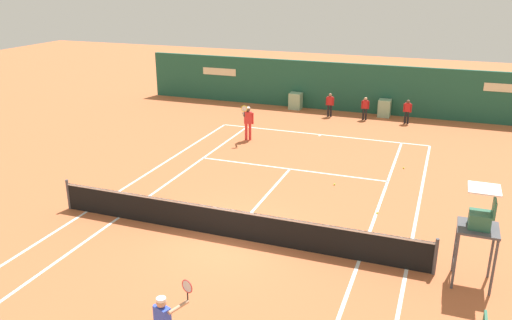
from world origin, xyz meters
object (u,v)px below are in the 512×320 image
at_px(ball_kid_right_post, 330,103).
at_px(player_on_baseline, 248,120).
at_px(umpire_chair, 480,223).
at_px(tennis_ball_mid_court, 404,168).
at_px(ball_kid_centre_post, 365,107).
at_px(tennis_ball_near_service_line, 334,184).
at_px(ball_kid_left_post, 407,110).
at_px(tennis_ball_by_sideline, 377,213).

bearing_deg(ball_kid_right_post, player_on_baseline, 53.84).
bearing_deg(umpire_chair, tennis_ball_mid_court, 16.93).
xyz_separation_m(ball_kid_centre_post, tennis_ball_near_service_line, (0.52, -10.05, -0.71)).
bearing_deg(tennis_ball_near_service_line, ball_kid_centre_post, 92.93).
bearing_deg(ball_kid_left_post, player_on_baseline, 38.97).
bearing_deg(ball_kid_left_post, ball_kid_centre_post, -0.77).
relative_size(player_on_baseline, tennis_ball_mid_court, 27.59).
height_order(tennis_ball_near_service_line, tennis_ball_by_sideline, same).
distance_m(ball_kid_left_post, tennis_ball_near_service_line, 10.23).
bearing_deg(ball_kid_centre_post, tennis_ball_mid_court, 105.48).
bearing_deg(tennis_ball_by_sideline, ball_kid_right_post, 110.09).
distance_m(ball_kid_right_post, tennis_ball_by_sideline, 12.86).
height_order(umpire_chair, tennis_ball_by_sideline, umpire_chair).
bearing_deg(tennis_ball_near_service_line, ball_kid_right_post, 103.98).
bearing_deg(player_on_baseline, ball_kid_left_post, -167.28).
xyz_separation_m(ball_kid_left_post, tennis_ball_near_service_line, (-1.75, -10.05, -0.73)).
bearing_deg(tennis_ball_by_sideline, umpire_chair, -49.40).
distance_m(umpire_chair, ball_kid_centre_post, 16.36).
distance_m(ball_kid_left_post, tennis_ball_mid_court, 7.31).
height_order(ball_kid_left_post, ball_kid_right_post, ball_kid_right_post).
bearing_deg(ball_kid_right_post, tennis_ball_mid_court, 112.59).
bearing_deg(ball_kid_right_post, umpire_chair, 104.33).
height_order(umpire_chair, ball_kid_centre_post, umpire_chair).
bearing_deg(tennis_ball_mid_court, player_on_baseline, 169.09).
xyz_separation_m(umpire_chair, tennis_ball_near_service_line, (-4.81, 5.39, -1.70)).
height_order(tennis_ball_by_sideline, tennis_ball_mid_court, same).
relative_size(umpire_chair, ball_kid_left_post, 2.03).
relative_size(tennis_ball_by_sideline, tennis_ball_mid_court, 1.00).
distance_m(ball_kid_centre_post, ball_kid_right_post, 1.99).
bearing_deg(tennis_ball_by_sideline, ball_kid_left_post, 90.75).
bearing_deg(ball_kid_centre_post, umpire_chair, 103.18).
xyz_separation_m(tennis_ball_by_sideline, tennis_ball_mid_court, (0.41, 4.81, 0.00)).
xyz_separation_m(ball_kid_centre_post, tennis_ball_mid_court, (2.83, -7.25, -0.71)).
relative_size(ball_kid_right_post, tennis_ball_near_service_line, 19.96).
height_order(tennis_ball_near_service_line, tennis_ball_mid_court, same).
xyz_separation_m(player_on_baseline, ball_kid_left_post, (6.98, 5.80, -0.23)).
bearing_deg(ball_kid_left_post, tennis_ball_near_service_line, 79.34).
height_order(player_on_baseline, ball_kid_right_post, player_on_baseline).
relative_size(umpire_chair, tennis_ball_near_service_line, 39.59).
bearing_deg(player_on_baseline, ball_kid_centre_post, -156.10).
xyz_separation_m(ball_kid_right_post, tennis_ball_mid_court, (4.82, -7.25, -0.75)).
height_order(player_on_baseline, tennis_ball_mid_court, player_on_baseline).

